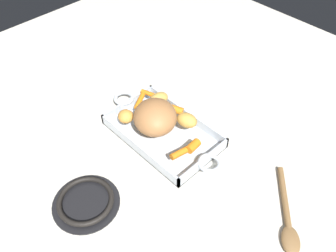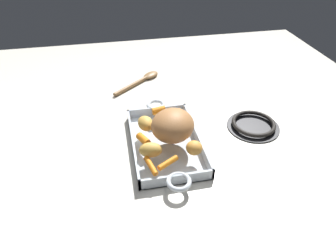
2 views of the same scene
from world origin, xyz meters
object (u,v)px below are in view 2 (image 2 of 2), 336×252
stove_burner_rear (253,125)px  baby_carrot_northeast (159,110)px  roasting_dish (166,142)px  potato_golden_large (146,123)px  baby_carrot_center_right (143,139)px  potato_halved (194,148)px  serving_spoon (143,80)px  pork_roast (173,125)px  potato_whole (151,150)px  baby_carrot_center_left (168,163)px  baby_carrot_northwest (151,166)px  baby_carrot_short (172,112)px

stove_burner_rear → baby_carrot_northeast: bearing=-105.8°
roasting_dish → potato_golden_large: bearing=-130.7°
roasting_dish → baby_carrot_center_right: baby_carrot_center_right is taller
potato_halved → serving_spoon: size_ratio=0.22×
potato_halved → potato_golden_large: (-0.13, -0.11, 0.00)m
pork_roast → baby_carrot_northeast: pork_roast is taller
roasting_dish → baby_carrot_northeast: 0.12m
potato_whole → serving_spoon: bearing=175.6°
pork_roast → potato_whole: pork_roast is taller
baby_carrot_center_right → potato_halved: bearing=60.7°
baby_carrot_center_left → baby_carrot_northwest: (0.00, -0.05, -0.00)m
baby_carrot_center_left → potato_whole: bearing=-139.2°
baby_carrot_northeast → potato_golden_large: bearing=-36.2°
pork_roast → baby_carrot_center_left: pork_roast is taller
potato_golden_large → baby_carrot_center_right: bearing=-14.3°
roasting_dish → stove_burner_rear: size_ratio=2.50×
baby_carrot_center_right → serving_spoon: bearing=173.3°
stove_burner_rear → baby_carrot_center_left: bearing=-63.6°
baby_carrot_short → serving_spoon: bearing=-169.0°
baby_carrot_center_right → serving_spoon: baby_carrot_center_right is taller
pork_roast → baby_carrot_northeast: bearing=-172.1°
baby_carrot_center_left → stove_burner_rear: size_ratio=0.37×
baby_carrot_center_left → serving_spoon: bearing=-179.9°
potato_whole → serving_spoon: 0.49m
potato_halved → potato_golden_large: 0.18m
baby_carrot_center_left → potato_golden_large: 0.17m
potato_golden_large → baby_carrot_northwest: bearing=-3.4°
baby_carrot_center_left → serving_spoon: (-0.53, -0.00, -0.04)m
pork_roast → baby_carrot_center_right: bearing=-85.8°
pork_roast → baby_carrot_short: 0.13m
roasting_dish → baby_carrot_center_left: (0.12, -0.02, 0.03)m
serving_spoon → baby_carrot_northeast: bearing=-126.0°
pork_roast → baby_carrot_northwest: pork_roast is taller
baby_carrot_short → potato_whole: 0.21m
baby_carrot_short → serving_spoon: baby_carrot_short is taller
baby_carrot_center_right → stove_burner_rear: (-0.05, 0.36, -0.04)m
roasting_dish → baby_carrot_center_right: size_ratio=9.01×
roasting_dish → baby_carrot_short: bearing=158.8°
baby_carrot_northeast → baby_carrot_center_left: 0.24m
baby_carrot_center_right → potato_halved: size_ratio=1.03×
baby_carrot_northeast → potato_whole: (0.19, -0.06, 0.01)m
baby_carrot_center_left → baby_carrot_northwest: same height
pork_roast → serving_spoon: (-0.42, -0.04, -0.07)m
baby_carrot_center_right → baby_carrot_short: size_ratio=0.87×
stove_burner_rear → serving_spoon: (-0.38, -0.31, -0.00)m
baby_carrot_northeast → potato_halved: size_ratio=0.91×
potato_golden_large → potato_whole: 0.12m
baby_carrot_northeast → potato_whole: 0.20m
baby_carrot_center_right → potato_golden_large: bearing=165.7°
pork_roast → baby_carrot_northeast: 0.13m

